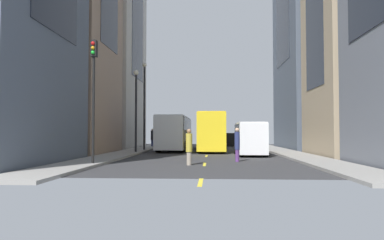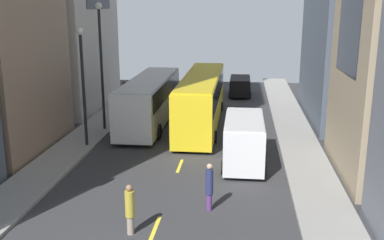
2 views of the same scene
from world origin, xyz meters
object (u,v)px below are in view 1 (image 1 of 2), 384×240
(traffic_light_near_corner, at_px, (94,79))
(delivery_van_white, at_px, (250,136))
(city_bus_white, at_px, (175,130))
(streetcar_yellow, at_px, (211,129))
(pedestrian_walking_far, at_px, (152,137))
(pedestrian_crossing_near, at_px, (189,146))
(car_black_0, at_px, (232,138))
(pedestrian_crossing_mid, at_px, (237,144))

(traffic_light_near_corner, bearing_deg, delivery_van_white, 43.68)
(city_bus_white, distance_m, streetcar_yellow, 3.71)
(delivery_van_white, xyz_separation_m, pedestrian_walking_far, (-10.07, 13.32, -0.27))
(pedestrian_crossing_near, bearing_deg, traffic_light_near_corner, 169.95)
(streetcar_yellow, xyz_separation_m, delivery_van_white, (3.03, -8.04, -0.61))
(streetcar_yellow, bearing_deg, city_bus_white, -174.12)
(car_black_0, height_order, pedestrian_crossing_near, pedestrian_crossing_near)
(streetcar_yellow, bearing_deg, traffic_light_near_corner, -110.53)
(city_bus_white, bearing_deg, streetcar_yellow, 5.88)
(streetcar_yellow, xyz_separation_m, pedestrian_walking_far, (-7.04, 5.28, -0.88))
(traffic_light_near_corner, bearing_deg, pedestrian_crossing_mid, 21.50)
(streetcar_yellow, bearing_deg, delivery_van_white, -69.32)
(streetcar_yellow, height_order, pedestrian_walking_far, streetcar_yellow)
(streetcar_yellow, xyz_separation_m, car_black_0, (2.66, 10.80, -1.11))
(pedestrian_walking_far, bearing_deg, pedestrian_crossing_mid, 164.77)
(streetcar_yellow, bearing_deg, pedestrian_walking_far, 143.10)
(pedestrian_crossing_mid, xyz_separation_m, traffic_light_near_corner, (-7.97, -3.14, 3.61))
(pedestrian_walking_far, bearing_deg, delivery_van_white, 177.62)
(car_black_0, bearing_deg, pedestrian_crossing_mid, -92.48)
(pedestrian_crossing_mid, bearing_deg, streetcar_yellow, -60.65)
(streetcar_yellow, bearing_deg, car_black_0, 76.15)
(city_bus_white, height_order, car_black_0, city_bus_white)
(pedestrian_crossing_near, xyz_separation_m, pedestrian_walking_far, (-5.81, 21.52, 0.18))
(delivery_van_white, bearing_deg, city_bus_white, 131.27)
(city_bus_white, bearing_deg, delivery_van_white, -48.73)
(traffic_light_near_corner, bearing_deg, car_black_0, 72.01)
(car_black_0, xyz_separation_m, traffic_light_near_corner, (-9.04, -27.83, 3.72))
(traffic_light_near_corner, bearing_deg, pedestrian_crossing_near, 8.70)
(pedestrian_walking_far, bearing_deg, traffic_light_near_corner, 142.23)
(delivery_van_white, distance_m, traffic_light_near_corner, 13.40)
(streetcar_yellow, distance_m, car_black_0, 11.18)
(streetcar_yellow, distance_m, pedestrian_walking_far, 8.85)
(pedestrian_crossing_near, bearing_deg, car_black_0, 63.06)
(delivery_van_white, bearing_deg, pedestrian_walking_far, 127.09)
(pedestrian_crossing_near, xyz_separation_m, pedestrian_crossing_mid, (2.82, 2.35, 0.06))
(pedestrian_walking_far, distance_m, traffic_light_near_corner, 22.59)
(streetcar_yellow, bearing_deg, pedestrian_crossing_mid, -83.45)
(delivery_van_white, xyz_separation_m, pedestrian_crossing_near, (-4.26, -8.20, -0.45))
(pedestrian_walking_far, bearing_deg, car_black_0, -99.85)
(city_bus_white, bearing_deg, pedestrian_crossing_near, -81.17)
(pedestrian_walking_far, relative_size, pedestrian_crossing_mid, 1.00)
(city_bus_white, bearing_deg, pedestrian_crossing_mid, -68.63)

